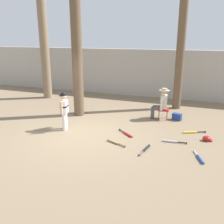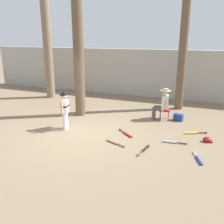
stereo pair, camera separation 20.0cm
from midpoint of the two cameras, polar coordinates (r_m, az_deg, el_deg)
ground_plane at (r=8.15m, az=-6.05°, el=-5.22°), size 60.00×60.00×0.00m
concrete_back_wall at (r=13.37m, az=6.13°, el=8.92°), size 18.00×0.36×2.42m
tree_near_player at (r=9.78m, az=-7.12°, el=14.67°), size 0.61×0.61×6.02m
tree_behind_spectator at (r=11.03m, az=16.28°, el=11.78°), size 0.59×0.59×5.03m
young_ballplayer at (r=8.53m, az=-10.10°, el=0.90°), size 0.41×0.57×1.31m
folding_stool at (r=9.71m, az=12.51°, el=0.40°), size 0.45×0.45×0.41m
seated_spectator at (r=9.64m, az=12.02°, el=2.02°), size 0.68×0.54×1.20m
handbag_beside_stool at (r=9.75m, az=15.47°, el=-1.18°), size 0.38×0.26×0.26m
tree_far_left at (r=13.13m, az=-14.01°, el=13.43°), size 0.63×0.63×5.35m
bat_red_barrel at (r=8.10m, az=4.13°, el=-5.07°), size 0.62×0.53×0.07m
bat_aluminum_silver at (r=7.73m, az=14.17°, el=-6.68°), size 0.71×0.11×0.07m
bat_yellow_trainer at (r=8.62m, az=18.56°, el=-4.56°), size 0.71×0.36×0.07m
bat_black_composite at (r=7.13m, az=8.27°, el=-8.41°), size 0.19×0.72×0.07m
bat_wood_tan at (r=7.49m, az=1.09°, el=-6.92°), size 0.67×0.35×0.07m
bat_blue_youth at (r=6.92m, az=19.95°, el=-10.13°), size 0.31×0.71×0.07m
batting_helmet_red at (r=8.13m, az=21.57°, el=-5.89°), size 0.29×0.23×0.17m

